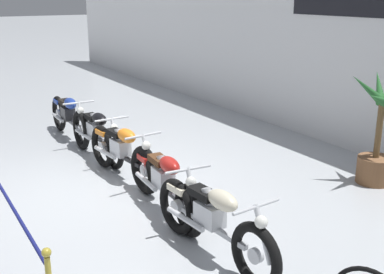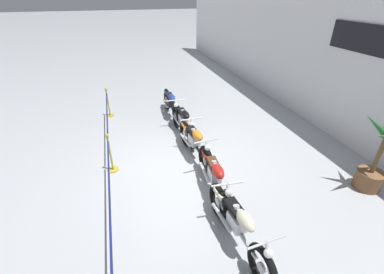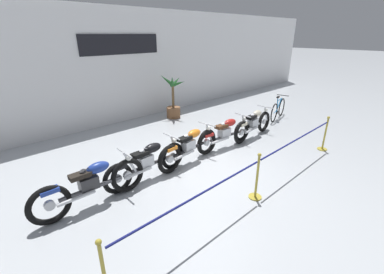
{
  "view_description": "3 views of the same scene",
  "coord_description": "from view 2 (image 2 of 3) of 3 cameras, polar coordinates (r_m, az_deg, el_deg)",
  "views": [
    {
      "loc": [
        6.94,
        -2.37,
        3.0
      ],
      "look_at": [
        1.27,
        1.09,
        0.99
      ],
      "focal_mm": 45.0,
      "sensor_mm": 36.0,
      "label": 1
    },
    {
      "loc": [
        5.45,
        -1.18,
        3.99
      ],
      "look_at": [
        0.13,
        0.42,
        0.79
      ],
      "focal_mm": 24.0,
      "sensor_mm": 36.0,
      "label": 2
    },
    {
      "loc": [
        -4.31,
        -4.03,
        3.28
      ],
      "look_at": [
        0.55,
        1.11,
        0.42
      ],
      "focal_mm": 24.0,
      "sensor_mm": 36.0,
      "label": 3
    }
  ],
  "objects": [
    {
      "name": "motorcycle_red_3",
      "position": [
        5.63,
        5.13,
        -9.08
      ],
      "size": [
        2.22,
        0.62,
        0.92
      ],
      "color": "black",
      "rests_on": "ground"
    },
    {
      "name": "motorcycle_cream_4",
      "position": [
        4.72,
        10.23,
        -18.94
      ],
      "size": [
        2.21,
        0.62,
        0.94
      ],
      "color": "black",
      "rests_on": "ground"
    },
    {
      "name": "motorcycle_black_1",
      "position": [
        7.89,
        -1.85,
        3.42
      ],
      "size": [
        2.28,
        0.62,
        0.93
      ],
      "color": "black",
      "rests_on": "ground"
    },
    {
      "name": "stanchion_mid_left",
      "position": [
        6.68,
        -17.51,
        -4.56
      ],
      "size": [
        0.28,
        0.28,
        1.05
      ],
      "color": "gold",
      "rests_on": "ground"
    },
    {
      "name": "motorcycle_blue_0",
      "position": [
        9.08,
        -4.69,
        7.19
      ],
      "size": [
        2.36,
        0.62,
        0.97
      ],
      "color": "black",
      "rests_on": "ground"
    },
    {
      "name": "ground_plane",
      "position": [
        6.86,
        -3.7,
        -5.68
      ],
      "size": [
        120.0,
        120.0,
        0.0
      ],
      "primitive_type": "plane",
      "color": "#B2B7BC"
    },
    {
      "name": "back_wall",
      "position": [
        8.54,
        32.43,
        12.69
      ],
      "size": [
        28.0,
        0.29,
        4.2
      ],
      "color": "white",
      "rests_on": "ground"
    },
    {
      "name": "stanchion_far_left",
      "position": [
        7.51,
        -18.11,
        2.35
      ],
      "size": [
        7.03,
        0.28,
        1.05
      ],
      "color": "gold",
      "rests_on": "ground"
    },
    {
      "name": "potted_palm_left_of_row",
      "position": [
        6.95,
        35.5,
        -4.82
      ],
      "size": [
        0.91,
        1.01,
        1.84
      ],
      "color": "brown",
      "rests_on": "ground"
    },
    {
      "name": "motorcycle_orange_2",
      "position": [
        6.76,
        0.64,
        -1.32
      ],
      "size": [
        2.23,
        0.62,
        0.96
      ],
      "color": "black",
      "rests_on": "ground"
    }
  ]
}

